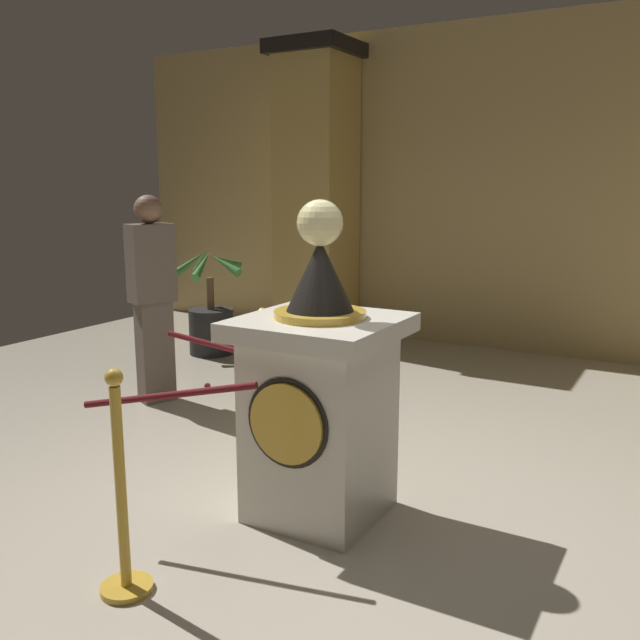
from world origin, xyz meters
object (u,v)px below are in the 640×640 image
stanchion_near (264,397)px  stanchion_far (122,516)px  pedestal_clock (320,396)px  potted_palm_left (211,321)px  bystander_guest (152,293)px

stanchion_near → stanchion_far: 1.90m
pedestal_clock → stanchion_near: size_ratio=1.78×
potted_palm_left → bystander_guest: bystander_guest is taller
pedestal_clock → stanchion_far: pedestal_clock is taller
pedestal_clock → bystander_guest: bearing=154.1°
stanchion_far → bystander_guest: bystander_guest is taller
potted_palm_left → stanchion_near: bearing=-43.6°
pedestal_clock → stanchion_far: 1.21m
stanchion_far → potted_palm_left: 4.48m
stanchion_near → stanchion_far: size_ratio=0.94×
potted_palm_left → stanchion_far: bearing=-56.4°
stanchion_far → potted_palm_left: bearing=123.6°
bystander_guest → stanchion_far: bearing=-49.9°
stanchion_near → bystander_guest: bystander_guest is taller
pedestal_clock → potted_palm_left: size_ratio=1.49×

